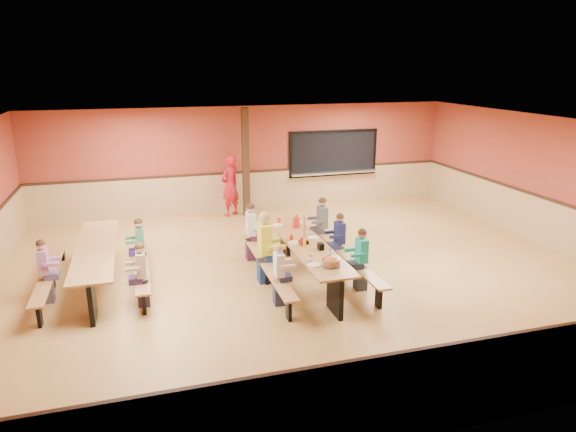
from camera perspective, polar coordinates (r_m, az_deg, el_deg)
name	(u,v)px	position (r m, az deg, el deg)	size (l,w,h in m)	color
ground	(301,273)	(10.61, 1.44, -6.33)	(12.00, 12.00, 0.00)	#9F753C
room_envelope	(301,241)	(10.36, 1.47, -2.81)	(12.04, 10.04, 3.02)	#953A2B
kitchen_pass_through	(333,155)	(15.54, 5.07, 6.74)	(2.78, 0.28, 1.38)	black
structural_post	(246,163)	(14.23, -4.72, 5.88)	(0.18, 0.18, 3.00)	black
cafeteria_table_main	(307,254)	(10.15, 2.08, -4.22)	(1.91, 3.70, 0.74)	#9B6E3D
cafeteria_table_second	(97,258)	(10.61, -20.49, -4.38)	(1.91, 3.70, 0.74)	#9B6E3D
seated_child_white_left	(279,275)	(9.07, -1.01, -6.56)	(0.33, 0.27, 1.13)	silver
seated_adult_yellow	(265,248)	(9.95, -2.60, -3.55)	(0.47, 0.38, 1.41)	yellow
seated_child_grey_left	(251,232)	(11.14, -4.14, -1.81)	(0.39, 0.32, 1.25)	silver
seated_child_teal_right	(361,260)	(9.75, 8.13, -4.85)	(0.36, 0.29, 1.19)	#1BAF9C
seated_child_navy_right	(339,241)	(10.69, 5.73, -2.84)	(0.35, 0.29, 1.18)	navy
seated_child_char_right	(322,225)	(11.61, 3.80, -1.02)	(0.39, 0.32, 1.25)	#4E5058
seated_child_purple_sec	(45,272)	(10.11, -25.40, -5.62)	(0.35, 0.29, 1.17)	#A1649B
seated_child_green_sec	(140,247)	(10.72, -16.07, -3.37)	(0.35, 0.29, 1.18)	#377451
seated_child_tan_sec	(142,275)	(9.38, -15.93, -6.33)	(0.35, 0.28, 1.16)	#A79485
standing_woman	(230,185)	(14.42, -6.46, 3.39)	(0.63, 0.41, 1.72)	red
punch_pitcher	(296,223)	(11.01, 0.91, -0.74)	(0.16, 0.16, 0.22)	red
chip_bowl	(331,262)	(8.99, 4.81, -5.11)	(0.32, 0.32, 0.15)	orange
napkin_dispenser	(321,246)	(9.75, 3.66, -3.39)	(0.10, 0.14, 0.13)	black
condiment_mustard	(305,244)	(9.81, 1.86, -3.11)	(0.06, 0.06, 0.17)	yellow
condiment_ketchup	(302,242)	(9.91, 1.53, -2.90)	(0.06, 0.06, 0.17)	#B2140F
table_paddle	(304,237)	(10.04, 1.77, -2.33)	(0.16, 0.16, 0.56)	black
place_settings	(307,241)	(10.06, 2.10, -2.79)	(0.65, 3.30, 0.11)	beige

